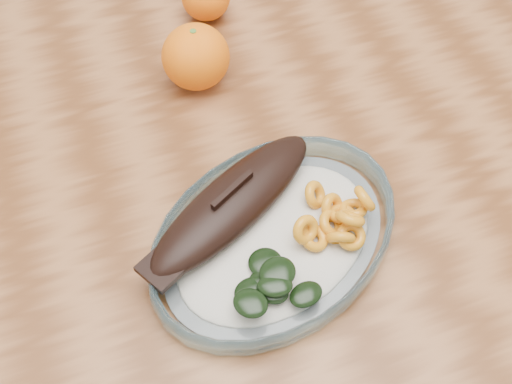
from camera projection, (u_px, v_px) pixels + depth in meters
ground at (260, 353)px, 1.41m from camera, size 3.00×3.00×0.00m
dining_table at (263, 179)px, 0.88m from camera, size 1.20×0.80×0.75m
plated_meal at (273, 234)px, 0.69m from camera, size 0.71×0.71×0.08m
orange_left at (196, 57)px, 0.82m from camera, size 0.09×0.09×0.09m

